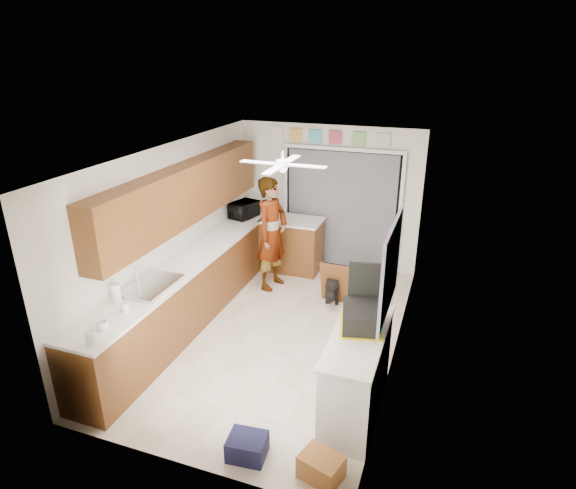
% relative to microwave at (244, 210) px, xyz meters
% --- Properties ---
extents(floor, '(5.00, 5.00, 0.00)m').
position_rel_microwave_xyz_m(floor, '(1.32, -1.82, -1.08)').
color(floor, beige).
rests_on(floor, ground).
extents(ceiling, '(5.00, 5.00, 0.00)m').
position_rel_microwave_xyz_m(ceiling, '(1.32, -1.82, 1.42)').
color(ceiling, white).
rests_on(ceiling, ground).
extents(wall_back, '(3.20, 0.00, 3.20)m').
position_rel_microwave_xyz_m(wall_back, '(1.32, 0.68, 0.17)').
color(wall_back, white).
rests_on(wall_back, ground).
extents(wall_front, '(3.20, 0.00, 3.20)m').
position_rel_microwave_xyz_m(wall_front, '(1.32, -4.32, 0.17)').
color(wall_front, white).
rests_on(wall_front, ground).
extents(wall_left, '(0.00, 5.00, 5.00)m').
position_rel_microwave_xyz_m(wall_left, '(-0.28, -1.82, 0.17)').
color(wall_left, white).
rests_on(wall_left, ground).
extents(wall_right, '(0.00, 5.00, 5.00)m').
position_rel_microwave_xyz_m(wall_right, '(2.92, -1.82, 0.17)').
color(wall_right, white).
rests_on(wall_right, ground).
extents(left_base_cabinets, '(0.60, 4.80, 0.90)m').
position_rel_microwave_xyz_m(left_base_cabinets, '(0.02, -1.82, -0.63)').
color(left_base_cabinets, brown).
rests_on(left_base_cabinets, floor).
extents(left_countertop, '(0.62, 4.80, 0.04)m').
position_rel_microwave_xyz_m(left_countertop, '(0.03, -1.82, -0.16)').
color(left_countertop, white).
rests_on(left_countertop, left_base_cabinets).
extents(upper_cabinets, '(0.32, 4.00, 0.80)m').
position_rel_microwave_xyz_m(upper_cabinets, '(-0.12, -1.62, 0.72)').
color(upper_cabinets, brown).
rests_on(upper_cabinets, wall_left).
extents(sink_basin, '(0.50, 0.76, 0.06)m').
position_rel_microwave_xyz_m(sink_basin, '(0.03, -2.82, -0.12)').
color(sink_basin, silver).
rests_on(sink_basin, left_countertop).
extents(faucet, '(0.03, 0.03, 0.22)m').
position_rel_microwave_xyz_m(faucet, '(-0.16, -2.82, -0.03)').
color(faucet, silver).
rests_on(faucet, left_countertop).
extents(peninsula_base, '(1.00, 0.60, 0.90)m').
position_rel_microwave_xyz_m(peninsula_base, '(0.82, 0.18, -0.63)').
color(peninsula_base, brown).
rests_on(peninsula_base, floor).
extents(peninsula_top, '(1.04, 0.64, 0.04)m').
position_rel_microwave_xyz_m(peninsula_top, '(0.82, 0.18, -0.16)').
color(peninsula_top, white).
rests_on(peninsula_top, peninsula_base).
extents(back_opening_recess, '(2.00, 0.06, 2.10)m').
position_rel_microwave_xyz_m(back_opening_recess, '(1.57, 0.65, -0.03)').
color(back_opening_recess, black).
rests_on(back_opening_recess, wall_back).
extents(curtain_panel, '(1.90, 0.03, 2.05)m').
position_rel_microwave_xyz_m(curtain_panel, '(1.57, 0.61, -0.03)').
color(curtain_panel, slate).
rests_on(curtain_panel, wall_back).
extents(door_trim_left, '(0.06, 0.04, 2.10)m').
position_rel_microwave_xyz_m(door_trim_left, '(0.55, 0.62, -0.03)').
color(door_trim_left, white).
rests_on(door_trim_left, wall_back).
extents(door_trim_right, '(0.06, 0.04, 2.10)m').
position_rel_microwave_xyz_m(door_trim_right, '(2.59, 0.62, -0.03)').
color(door_trim_right, white).
rests_on(door_trim_right, wall_back).
extents(door_trim_head, '(2.10, 0.04, 0.06)m').
position_rel_microwave_xyz_m(door_trim_head, '(1.57, 0.62, 1.04)').
color(door_trim_head, white).
rests_on(door_trim_head, wall_back).
extents(header_frame_0, '(0.22, 0.02, 0.22)m').
position_rel_microwave_xyz_m(header_frame_0, '(0.72, 0.65, 1.22)').
color(header_frame_0, gold).
rests_on(header_frame_0, wall_back).
extents(header_frame_1, '(0.22, 0.02, 0.22)m').
position_rel_microwave_xyz_m(header_frame_1, '(1.07, 0.65, 1.22)').
color(header_frame_1, '#50B8D5').
rests_on(header_frame_1, wall_back).
extents(header_frame_2, '(0.22, 0.02, 0.22)m').
position_rel_microwave_xyz_m(header_frame_2, '(1.42, 0.65, 1.22)').
color(header_frame_2, '#B74458').
rests_on(header_frame_2, wall_back).
extents(header_frame_3, '(0.22, 0.02, 0.22)m').
position_rel_microwave_xyz_m(header_frame_3, '(1.82, 0.65, 1.22)').
color(header_frame_3, '#77B668').
rests_on(header_frame_3, wall_back).
extents(header_frame_4, '(0.22, 0.02, 0.22)m').
position_rel_microwave_xyz_m(header_frame_4, '(2.22, 0.65, 1.22)').
color(header_frame_4, beige).
rests_on(header_frame_4, wall_back).
extents(route66_sign, '(0.22, 0.02, 0.26)m').
position_rel_microwave_xyz_m(route66_sign, '(0.37, 0.65, 1.22)').
color(route66_sign, silver).
rests_on(route66_sign, wall_back).
extents(right_counter_base, '(0.50, 1.40, 0.90)m').
position_rel_microwave_xyz_m(right_counter_base, '(2.67, -3.02, -0.63)').
color(right_counter_base, white).
rests_on(right_counter_base, floor).
extents(right_counter_top, '(0.54, 1.44, 0.04)m').
position_rel_microwave_xyz_m(right_counter_top, '(2.66, -3.02, -0.16)').
color(right_counter_top, white).
rests_on(right_counter_top, right_counter_base).
extents(abstract_painting, '(0.03, 1.15, 0.95)m').
position_rel_microwave_xyz_m(abstract_painting, '(2.90, -2.82, 0.57)').
color(abstract_painting, '#E65484').
rests_on(abstract_painting, wall_right).
extents(ceiling_fan, '(1.14, 1.14, 0.24)m').
position_rel_microwave_xyz_m(ceiling_fan, '(1.32, -1.62, 1.24)').
color(ceiling_fan, white).
rests_on(ceiling_fan, ceiling).
extents(microwave, '(0.45, 0.57, 0.28)m').
position_rel_microwave_xyz_m(microwave, '(0.00, 0.00, 0.00)').
color(microwave, black).
rests_on(microwave, left_countertop).
extents(cup, '(0.15, 0.15, 0.09)m').
position_rel_microwave_xyz_m(cup, '(0.11, -3.81, -0.09)').
color(cup, white).
rests_on(cup, left_countertop).
extents(jar_a, '(0.12, 0.12, 0.15)m').
position_rel_microwave_xyz_m(jar_a, '(0.19, -4.07, -0.07)').
color(jar_a, silver).
rests_on(jar_a, left_countertop).
extents(jar_b, '(0.09, 0.09, 0.12)m').
position_rel_microwave_xyz_m(jar_b, '(0.11, -3.44, -0.08)').
color(jar_b, silver).
rests_on(jar_b, left_countertop).
extents(paper_towel_roll, '(0.12, 0.12, 0.23)m').
position_rel_microwave_xyz_m(paper_towel_roll, '(-0.13, -3.26, -0.03)').
color(paper_towel_roll, white).
rests_on(paper_towel_roll, left_countertop).
extents(suitcase, '(0.48, 0.58, 0.22)m').
position_rel_microwave_xyz_m(suitcase, '(2.64, -2.84, -0.03)').
color(suitcase, black).
rests_on(suitcase, right_counter_top).
extents(suitcase_rim, '(0.56, 0.66, 0.02)m').
position_rel_microwave_xyz_m(suitcase_rim, '(2.64, -2.84, -0.14)').
color(suitcase_rim, yellow).
rests_on(suitcase_rim, suitcase).
extents(suitcase_lid, '(0.42, 0.12, 0.50)m').
position_rel_microwave_xyz_m(suitcase_lid, '(2.64, -2.55, 0.22)').
color(suitcase_lid, black).
rests_on(suitcase_lid, suitcase).
extents(cardboard_box, '(0.44, 0.38, 0.24)m').
position_rel_microwave_xyz_m(cardboard_box, '(2.57, -4.02, -0.96)').
color(cardboard_box, '#C2793C').
rests_on(cardboard_box, floor).
extents(navy_crate, '(0.39, 0.34, 0.22)m').
position_rel_microwave_xyz_m(navy_crate, '(1.83, -4.02, -0.97)').
color(navy_crate, '#151635').
rests_on(navy_crate, floor).
extents(cabinet_door_panel, '(0.46, 0.20, 0.67)m').
position_rel_microwave_xyz_m(cabinet_door_panel, '(1.86, -0.79, -0.74)').
color(cabinet_door_panel, brown).
rests_on(cabinet_door_panel, floor).
extents(man, '(0.56, 0.75, 1.85)m').
position_rel_microwave_xyz_m(man, '(0.74, -0.56, -0.15)').
color(man, white).
rests_on(man, floor).
extents(dog, '(0.31, 0.63, 0.48)m').
position_rel_microwave_xyz_m(dog, '(1.82, -0.68, -0.84)').
color(dog, black).
rests_on(dog, floor).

